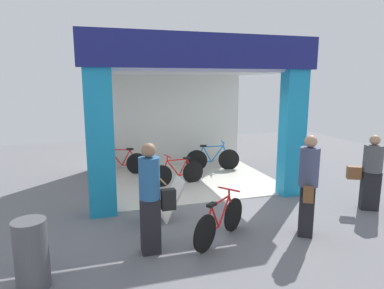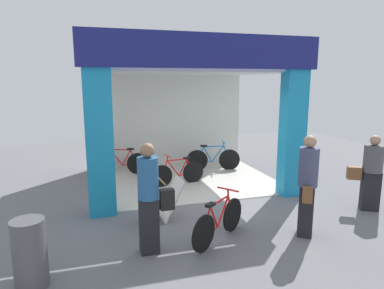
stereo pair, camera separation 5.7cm
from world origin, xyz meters
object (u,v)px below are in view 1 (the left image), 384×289
at_px(sandwich_board_sign, 163,200).
at_px(bicycle_inside_2, 213,159).
at_px(pedestrian_1, 371,171).
at_px(trash_bin, 32,254).
at_px(pedestrian_0, 308,185).
at_px(bicycle_parked_0, 220,222).
at_px(bicycle_inside_1, 121,163).
at_px(bicycle_inside_0, 178,173).
at_px(pedestrian_2, 151,198).

bearing_deg(sandwich_board_sign, bicycle_inside_2, 55.17).
bearing_deg(pedestrian_1, trash_bin, -171.41).
distance_m(sandwich_board_sign, pedestrian_0, 2.67).
bearing_deg(bicycle_parked_0, bicycle_inside_2, 71.28).
bearing_deg(bicycle_inside_2, pedestrian_0, -89.38).
distance_m(bicycle_inside_2, pedestrian_0, 4.54).
bearing_deg(bicycle_inside_1, bicycle_parked_0, -75.20).
bearing_deg(bicycle_parked_0, bicycle_inside_1, 104.80).
height_order(bicycle_inside_0, bicycle_parked_0, bicycle_parked_0).
relative_size(pedestrian_1, pedestrian_2, 0.90).
bearing_deg(bicycle_inside_1, pedestrian_1, -41.82).
distance_m(pedestrian_0, pedestrian_1, 2.09).
xyz_separation_m(sandwich_board_sign, pedestrian_2, (-0.42, -1.19, 0.50)).
xyz_separation_m(bicycle_inside_0, pedestrian_2, (-1.24, -3.22, 0.57)).
relative_size(sandwich_board_sign, pedestrian_2, 0.48).
height_order(bicycle_inside_1, sandwich_board_sign, bicycle_inside_1).
height_order(bicycle_inside_0, bicycle_inside_1, bicycle_inside_1).
height_order(bicycle_inside_0, pedestrian_0, pedestrian_0).
distance_m(bicycle_inside_0, pedestrian_1, 4.38).
bearing_deg(pedestrian_0, bicycle_inside_2, 90.62).
distance_m(bicycle_inside_2, sandwich_board_sign, 3.82).
bearing_deg(bicycle_parked_0, pedestrian_0, -9.01).
xyz_separation_m(bicycle_inside_2, sandwich_board_sign, (-2.18, -3.14, 0.04)).
xyz_separation_m(bicycle_inside_2, pedestrian_2, (-2.60, -4.33, 0.54)).
distance_m(sandwich_board_sign, trash_bin, 2.64).
relative_size(bicycle_inside_1, pedestrian_2, 0.88).
distance_m(bicycle_inside_1, pedestrian_1, 6.32).
height_order(bicycle_inside_2, pedestrian_1, pedestrian_1).
distance_m(bicycle_inside_0, trash_bin, 4.68).
bearing_deg(trash_bin, bicycle_inside_1, 73.09).
distance_m(bicycle_inside_1, trash_bin, 5.38).
height_order(pedestrian_2, trash_bin, pedestrian_2).
relative_size(bicycle_inside_0, pedestrian_0, 0.82).
bearing_deg(bicycle_inside_1, sandwich_board_sign, -82.05).
distance_m(sandwich_board_sign, pedestrian_1, 4.29).
bearing_deg(bicycle_inside_0, pedestrian_0, -67.51).
xyz_separation_m(sandwich_board_sign, pedestrian_0, (2.23, -1.37, 0.51)).
relative_size(pedestrian_1, trash_bin, 1.71).
height_order(bicycle_parked_0, pedestrian_2, pedestrian_2).
relative_size(bicycle_inside_2, trash_bin, 1.73).
distance_m(bicycle_inside_1, sandwich_board_sign, 3.53).
relative_size(bicycle_inside_2, pedestrian_0, 0.91).
xyz_separation_m(bicycle_inside_2, bicycle_parked_0, (-1.45, -4.27, -0.02)).
relative_size(pedestrian_2, trash_bin, 1.89).
distance_m(bicycle_inside_0, bicycle_inside_1, 1.96).
height_order(bicycle_inside_2, pedestrian_2, pedestrian_2).
distance_m(pedestrian_1, pedestrian_2, 4.65).
bearing_deg(pedestrian_1, bicycle_inside_0, 141.00).
height_order(bicycle_parked_0, trash_bin, trash_bin).
xyz_separation_m(bicycle_inside_2, pedestrian_1, (2.02, -3.85, 0.46)).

